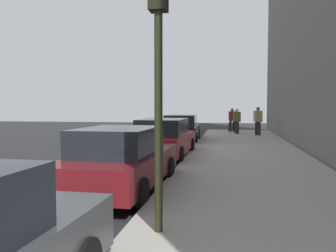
% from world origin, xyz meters
% --- Properties ---
extents(ground_plane, '(56.00, 56.00, 0.00)m').
position_xyz_m(ground_plane, '(0.00, 0.00, 0.00)').
color(ground_plane, black).
extents(sidewalk, '(28.00, 4.60, 0.15)m').
position_xyz_m(sidewalk, '(0.00, -3.30, 0.07)').
color(sidewalk, gray).
rests_on(sidewalk, ground).
extents(lane_stripe_centre, '(28.00, 0.14, 0.01)m').
position_xyz_m(lane_stripe_centre, '(0.00, 3.20, 0.00)').
color(lane_stripe_centre, gold).
rests_on(lane_stripe_centre, ground).
extents(snow_bank_curb, '(5.58, 0.56, 0.22)m').
position_xyz_m(snow_bank_curb, '(2.41, -0.70, 0.11)').
color(snow_bank_curb, white).
rests_on(snow_bank_curb, ground).
extents(parked_car_maroon, '(4.56, 2.01, 1.51)m').
position_xyz_m(parked_car_maroon, '(-6.29, -0.10, 0.76)').
color(parked_car_maroon, black).
rests_on(parked_car_maroon, ground).
extents(parked_car_red, '(4.84, 2.00, 1.51)m').
position_xyz_m(parked_car_red, '(-0.78, -0.13, 0.76)').
color(parked_car_red, black).
rests_on(parked_car_red, ground).
extents(parked_car_black, '(4.67, 2.03, 1.51)m').
position_xyz_m(parked_car_black, '(5.25, -0.01, 0.76)').
color(parked_car_black, black).
rests_on(parked_car_black, ground).
extents(pedestrian_tan_coat, '(0.57, 0.56, 1.78)m').
position_xyz_m(pedestrian_tan_coat, '(9.04, -4.40, 1.10)').
color(pedestrian_tan_coat, black).
rests_on(pedestrian_tan_coat, sidewalk).
extents(pedestrian_burgundy_coat, '(0.50, 0.53, 1.67)m').
position_xyz_m(pedestrian_burgundy_coat, '(12.39, -2.84, 1.04)').
color(pedestrian_burgundy_coat, black).
rests_on(pedestrian_burgundy_coat, sidewalk).
extents(pedestrian_olive_coat, '(0.54, 0.51, 1.68)m').
position_xyz_m(pedestrian_olive_coat, '(10.00, -3.11, 1.04)').
color(pedestrian_olive_coat, black).
rests_on(pedestrian_olive_coat, sidewalk).
extents(traffic_light_pole, '(0.35, 0.26, 3.92)m').
position_xyz_m(traffic_light_pole, '(-9.12, -1.56, 2.83)').
color(traffic_light_pole, '#2D2D19').
rests_on(traffic_light_pole, sidewalk).
extents(rolling_suitcase, '(0.34, 0.22, 0.99)m').
position_xyz_m(rolling_suitcase, '(12.03, -2.68, 0.47)').
color(rolling_suitcase, '#191E38').
rests_on(rolling_suitcase, sidewalk).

